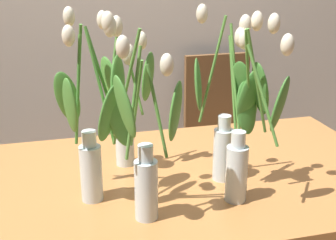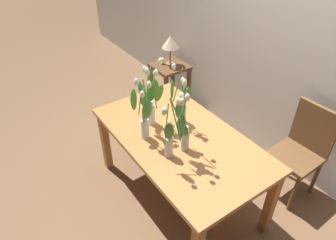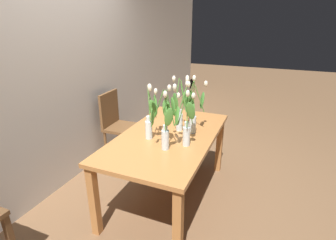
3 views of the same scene
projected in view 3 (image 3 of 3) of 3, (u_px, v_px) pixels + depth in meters
The scene contains 9 objects.
ground_plane at pixel (168, 195), 2.88m from camera, with size 18.00×18.00×0.00m, color brown.
room_wall_rear at pixel (62, 66), 2.85m from camera, with size 9.00×0.10×2.70m, color beige.
dining_table at pixel (168, 143), 2.65m from camera, with size 1.60×0.90×0.74m.
tulip_vase_0 at pixel (193, 112), 2.62m from camera, with size 0.18×0.25×0.57m.
tulip_vase_1 at pixel (165, 123), 2.25m from camera, with size 0.23×0.25×0.58m.
tulip_vase_2 at pixel (150, 121), 2.46m from camera, with size 0.22×0.16×0.56m.
tulip_vase_3 at pixel (182, 110), 2.64m from camera, with size 0.22×0.16×0.59m.
tulip_vase_4 at pixel (185, 123), 2.31m from camera, with size 0.26×0.21×0.59m.
dining_chair at pixel (117, 122), 3.53m from camera, with size 0.41×0.41×0.93m.
Camera 3 is at (-2.20, -0.92, 1.82)m, focal length 27.77 mm.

